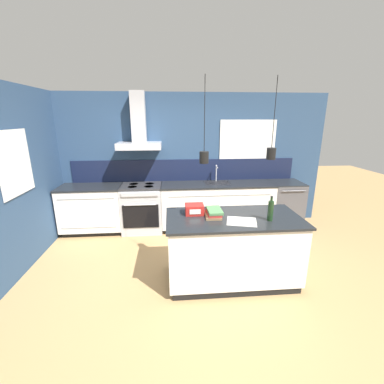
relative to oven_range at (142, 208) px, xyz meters
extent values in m
plane|color=tan|center=(0.86, -1.69, -0.46)|extent=(16.00, 16.00, 0.00)
cube|color=navy|center=(0.86, 0.34, 0.84)|extent=(5.60, 0.06, 2.60)
cube|color=#141C38|center=(0.86, 0.30, 0.67)|extent=(4.42, 0.02, 0.43)
cube|color=white|center=(2.10, 0.30, 1.16)|extent=(1.12, 0.01, 0.96)
cube|color=black|center=(2.10, 0.31, 1.16)|extent=(1.04, 0.01, 0.88)
cube|color=#B5B5BA|center=(0.00, 0.08, 1.18)|extent=(0.80, 0.46, 0.12)
cube|color=#B5B5BA|center=(0.00, 0.17, 1.69)|extent=(0.26, 0.20, 0.90)
cylinder|color=black|center=(0.96, -1.73, 1.72)|extent=(0.01, 0.01, 0.85)
cylinder|color=black|center=(0.96, -1.73, 1.23)|extent=(0.11, 0.11, 0.14)
sphere|color=#F9D18C|center=(0.96, -1.73, 1.23)|extent=(0.06, 0.06, 0.06)
cylinder|color=black|center=(1.79, -1.73, 1.74)|extent=(0.01, 0.01, 0.81)
cylinder|color=black|center=(1.79, -1.73, 1.26)|extent=(0.11, 0.11, 0.14)
sphere|color=#F9D18C|center=(1.79, -1.73, 1.26)|extent=(0.06, 0.06, 0.06)
cube|color=navy|center=(-1.57, -0.99, 0.84)|extent=(0.06, 3.80, 2.60)
cube|color=white|center=(-1.53, -1.14, 1.09)|extent=(0.01, 0.76, 0.88)
cube|color=black|center=(-1.54, -1.14, 1.09)|extent=(0.01, 0.68, 0.80)
cube|color=black|center=(-0.94, 0.03, -0.41)|extent=(1.09, 0.56, 0.09)
cube|color=white|center=(-0.94, 0.00, 0.03)|extent=(1.12, 0.62, 0.79)
cube|color=gray|center=(-0.94, -0.31, 0.30)|extent=(0.99, 0.01, 0.01)
cube|color=gray|center=(-0.94, -0.31, -0.25)|extent=(0.99, 0.01, 0.01)
cube|color=black|center=(-0.94, 0.00, 0.44)|extent=(1.14, 0.64, 0.03)
cube|color=black|center=(1.46, 0.03, -0.41)|extent=(2.10, 0.56, 0.09)
cube|color=white|center=(1.46, 0.00, 0.03)|extent=(2.16, 0.62, 0.79)
cube|color=gray|center=(1.46, -0.31, 0.30)|extent=(1.90, 0.01, 0.01)
cube|color=gray|center=(1.46, -0.31, -0.25)|extent=(1.90, 0.01, 0.01)
cube|color=black|center=(1.46, 0.00, 0.44)|extent=(2.19, 0.64, 0.03)
cube|color=#262628|center=(1.46, 0.05, 0.45)|extent=(0.48, 0.34, 0.01)
cylinder|color=#B5B5BA|center=(1.46, 0.18, 0.61)|extent=(0.02, 0.02, 0.32)
sphere|color=#B5B5BA|center=(1.46, 0.18, 0.77)|extent=(0.03, 0.03, 0.03)
cylinder|color=#B5B5BA|center=(1.46, 0.12, 0.75)|extent=(0.02, 0.12, 0.02)
cube|color=#B5B5BA|center=(0.00, 0.00, -0.02)|extent=(0.76, 0.62, 0.87)
cube|color=black|center=(0.00, -0.31, -0.06)|extent=(0.65, 0.02, 0.44)
cylinder|color=#B5B5BA|center=(0.00, -0.34, 0.17)|extent=(0.57, 0.02, 0.02)
cube|color=#B5B5BA|center=(0.00, -0.32, 0.36)|extent=(0.65, 0.02, 0.07)
cube|color=#2D2D30|center=(0.00, 0.00, 0.43)|extent=(0.76, 0.60, 0.04)
cylinder|color=black|center=(-0.15, 0.11, 0.45)|extent=(0.17, 0.17, 0.00)
cylinder|color=black|center=(0.15, 0.11, 0.45)|extent=(0.17, 0.17, 0.00)
cylinder|color=black|center=(-0.15, -0.10, 0.45)|extent=(0.17, 0.17, 0.00)
cylinder|color=black|center=(0.15, -0.10, 0.45)|extent=(0.17, 0.17, 0.00)
cube|color=#4C4C51|center=(2.85, 0.00, -0.01)|extent=(0.60, 0.62, 0.89)
cube|color=black|center=(2.85, 0.00, 0.44)|extent=(0.60, 0.62, 0.02)
cylinder|color=#4C4C51|center=(2.85, -0.33, 0.36)|extent=(0.45, 0.02, 0.02)
cube|color=black|center=(1.36, -1.73, -0.41)|extent=(1.62, 0.78, 0.09)
cube|color=white|center=(1.36, -1.73, 0.03)|extent=(1.69, 0.82, 0.79)
cube|color=black|center=(1.36, -1.73, 0.44)|extent=(1.74, 0.87, 0.03)
cylinder|color=#193319|center=(1.78, -1.88, 0.58)|extent=(0.07, 0.07, 0.25)
cylinder|color=#193319|center=(1.78, -1.88, 0.73)|extent=(0.03, 0.03, 0.06)
cylinder|color=#262628|center=(1.78, -1.88, 0.77)|extent=(0.03, 0.03, 0.01)
cube|color=olive|center=(1.09, -1.68, 0.47)|extent=(0.21, 0.32, 0.03)
cube|color=#B2332D|center=(1.10, -1.69, 0.50)|extent=(0.18, 0.28, 0.04)
cube|color=#4C7F4C|center=(1.11, -1.69, 0.54)|extent=(0.19, 0.30, 0.03)
cube|color=red|center=(0.86, -1.57, 0.52)|extent=(0.24, 0.20, 0.13)
cube|color=white|center=(0.86, -1.68, 0.52)|extent=(0.14, 0.01, 0.06)
cube|color=silver|center=(1.42, -1.89, 0.46)|extent=(0.42, 0.37, 0.01)
camera|label=1|loc=(0.56, -4.75, 1.69)|focal=24.00mm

